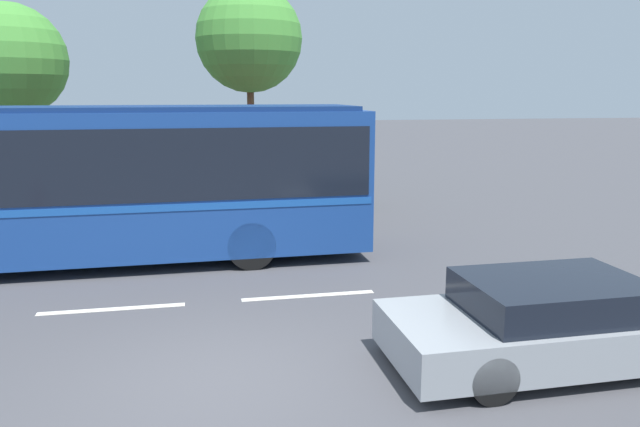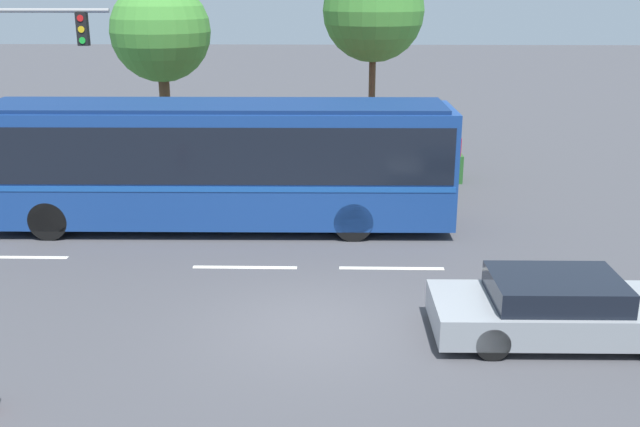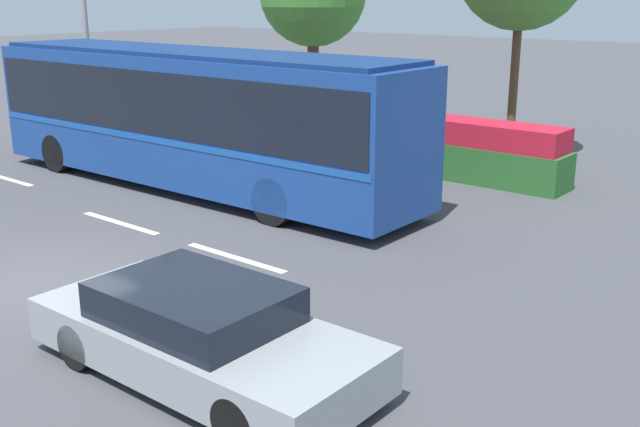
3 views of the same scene
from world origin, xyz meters
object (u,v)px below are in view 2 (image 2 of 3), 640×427
(sedan_foreground, at_px, (558,309))
(city_bus, at_px, (216,158))
(traffic_light_pole, at_px, (7,72))
(street_tree_left, at_px, (161,32))
(street_tree_centre, at_px, (374,11))

(sedan_foreground, bearing_deg, city_bus, 138.30)
(traffic_light_pole, relative_size, street_tree_left, 0.92)
(city_bus, height_order, sedan_foreground, city_bus)
(sedan_foreground, bearing_deg, traffic_light_pole, 147.34)
(city_bus, height_order, traffic_light_pole, traffic_light_pole)
(street_tree_left, height_order, street_tree_centre, street_tree_centre)
(street_tree_centre, bearing_deg, sedan_foreground, -79.01)
(sedan_foreground, bearing_deg, street_tree_left, 124.88)
(traffic_light_pole, bearing_deg, sedan_foreground, -32.15)
(sedan_foreground, relative_size, street_tree_left, 0.72)
(sedan_foreground, xyz_separation_m, street_tree_left, (-10.48, 14.76, 4.01))
(city_bus, height_order, street_tree_left, street_tree_left)
(traffic_light_pole, bearing_deg, street_tree_left, 64.90)
(traffic_light_pole, distance_m, street_tree_left, 7.01)
(traffic_light_pole, relative_size, street_tree_centre, 0.82)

